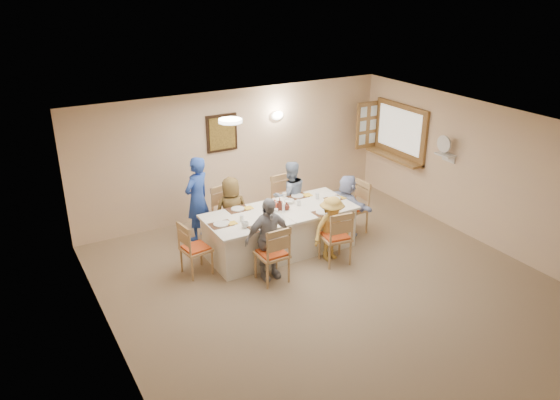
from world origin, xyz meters
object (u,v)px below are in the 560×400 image
dining_table (280,231)px  chair_back_right (287,202)px  chair_front_left (272,253)px  desk_fan (445,147)px  chair_front_right (335,236)px  diner_front_left (268,239)px  chair_back_left (229,215)px  diner_right_end (347,205)px  diner_back_left (232,211)px  serving_hatch (400,132)px  condiment_ketchup (275,206)px  chair_left_end (196,248)px  caregiver (197,199)px  chair_right_end (353,208)px  diner_front_right (331,229)px  diner_back_right (290,196)px

dining_table → chair_back_right: bearing=53.1°
dining_table → chair_front_left: chair_front_left is taller
desk_fan → chair_front_left: (-3.80, -0.28, -1.06)m
chair_front_right → diner_front_left: size_ratio=0.72×
chair_back_left → diner_right_end: diner_right_end is taller
diner_back_left → chair_back_left: bearing=-83.3°
serving_hatch → desk_fan: serving_hatch is taller
chair_front_left → diner_right_end: size_ratio=0.84×
diner_right_end → condiment_ketchup: 1.54m
serving_hatch → chair_back_left: serving_hatch is taller
chair_left_end → diner_back_left: (0.95, 0.68, 0.17)m
dining_table → caregiver: size_ratio=1.66×
condiment_ketchup → chair_back_left: bearing=122.9°
chair_right_end → diner_right_end: (-0.13, 0.00, 0.08)m
diner_back_left → diner_front_right: bearing=138.1°
diner_back_right → desk_fan: bearing=162.2°
desk_fan → chair_back_right: 3.10m
chair_back_right → diner_back_right: bearing=-94.1°
chair_back_left → chair_left_end: size_ratio=1.11×
chair_front_left → chair_right_end: 2.29m
diner_back_left → caregiver: (-0.45, 0.47, 0.16)m
chair_back_left → chair_back_right: (1.20, 0.00, -0.01)m
dining_table → chair_front_left: (-0.60, -0.80, 0.11)m
chair_left_end → chair_front_left: bearing=-138.0°
chair_back_left → diner_front_right: diner_front_right is taller
chair_back_right → diner_front_left: size_ratio=0.74×
condiment_ketchup → chair_front_left: bearing=-121.8°
chair_back_left → chair_right_end: size_ratio=1.03×
dining_table → caregiver: 1.61m
chair_right_end → diner_back_left: size_ratio=0.79×
dining_table → condiment_ketchup: (-0.09, 0.02, 0.49)m
diner_back_left → caregiver: size_ratio=0.80×
diner_back_right → diner_front_left: (-1.20, -1.36, 0.01)m
chair_front_left → diner_back_left: bearing=-91.2°
condiment_ketchup → chair_front_right: bearing=-49.6°
chair_front_right → caregiver: caregiver is taller
chair_left_end → diner_front_left: bearing=-133.5°
diner_back_right → diner_front_left: bearing=55.7°
desk_fan → diner_front_left: bearing=-177.7°
chair_front_left → chair_right_end: (2.15, 0.80, 0.01)m
desk_fan → diner_front_left: (-3.80, -0.16, -0.87)m
chair_front_left → chair_back_right: bearing=-128.1°
chair_right_end → caregiver: caregiver is taller
chair_back_left → chair_back_right: 1.20m
chair_left_end → diner_front_right: 2.26m
serving_hatch → desk_fan: 1.36m
serving_hatch → dining_table: bearing=-166.0°
chair_back_right → condiment_ketchup: chair_back_right is taller
chair_back_left → diner_front_left: size_ratio=0.75×
serving_hatch → chair_front_left: (-3.91, -1.63, -1.01)m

